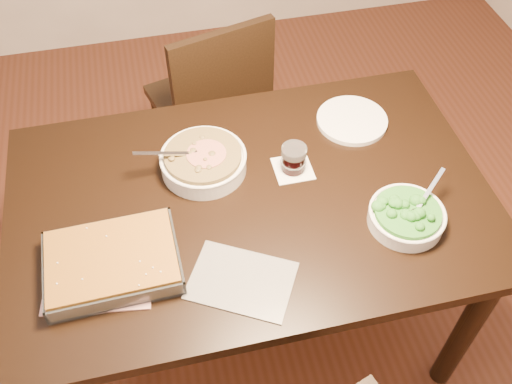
{
  "coord_description": "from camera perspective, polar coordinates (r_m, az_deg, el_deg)",
  "views": [
    {
      "loc": [
        -0.22,
        -1.04,
        2.02
      ],
      "look_at": [
        0.01,
        -0.03,
        0.8
      ],
      "focal_mm": 40.0,
      "sensor_mm": 36.0,
      "label": 1
    }
  ],
  "objects": [
    {
      "name": "magazine_b",
      "position": [
        1.49,
        -1.45,
        -8.85
      ],
      "size": [
        0.32,
        0.29,
        0.0
      ],
      "primitive_type": "cube",
      "rotation": [
        0.0,
        0.0,
        -0.51
      ],
      "color": "#23242B",
      "rests_on": "table"
    },
    {
      "name": "baking_dish",
      "position": [
        1.53,
        -14.16,
        -6.82
      ],
      "size": [
        0.35,
        0.26,
        0.06
      ],
      "rotation": [
        0.0,
        0.0,
        0.03
      ],
      "color": "silver",
      "rests_on": "table"
    },
    {
      "name": "stew_bowl",
      "position": [
        1.71,
        -5.28,
        3.15
      ],
      "size": [
        0.29,
        0.26,
        0.1
      ],
      "color": "white",
      "rests_on": "table"
    },
    {
      "name": "dinner_plate",
      "position": [
        1.9,
        9.57,
        7.09
      ],
      "size": [
        0.23,
        0.23,
        0.02
      ],
      "primitive_type": "cylinder",
      "color": "white",
      "rests_on": "table"
    },
    {
      "name": "chair_far",
      "position": [
        2.37,
        -4.24,
        9.16
      ],
      "size": [
        0.51,
        0.51,
        0.88
      ],
      "rotation": [
        0.0,
        0.0,
        3.41
      ],
      "color": "black",
      "rests_on": "ground"
    },
    {
      "name": "coaster",
      "position": [
        1.73,
        3.71,
        2.34
      ],
      "size": [
        0.11,
        0.11,
        0.0
      ],
      "primitive_type": "cube",
      "color": "white",
      "rests_on": "table"
    },
    {
      "name": "wine_tumbler",
      "position": [
        1.7,
        3.78,
        3.4
      ],
      "size": [
        0.08,
        0.08,
        0.09
      ],
      "color": "black",
      "rests_on": "coaster"
    },
    {
      "name": "ground",
      "position": [
        2.28,
        -0.4,
        -12.66
      ],
      "size": [
        4.0,
        4.0,
        0.0
      ],
      "primitive_type": "plane",
      "color": "#492214",
      "rests_on": "ground"
    },
    {
      "name": "magazine_a",
      "position": [
        1.55,
        -15.39,
        -8.3
      ],
      "size": [
        0.3,
        0.24,
        0.01
      ],
      "primitive_type": "cube",
      "rotation": [
        0.0,
        0.0,
        -0.15
      ],
      "color": "#A32E34",
      "rests_on": "table"
    },
    {
      "name": "broccoli_bowl",
      "position": [
        1.63,
        14.83,
        -2.32
      ],
      "size": [
        0.22,
        0.21,
        0.08
      ],
      "color": "white",
      "rests_on": "table"
    },
    {
      "name": "table",
      "position": [
        1.73,
        -0.52,
        -2.48
      ],
      "size": [
        1.4,
        0.9,
        0.75
      ],
      "color": "black",
      "rests_on": "ground"
    }
  ]
}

